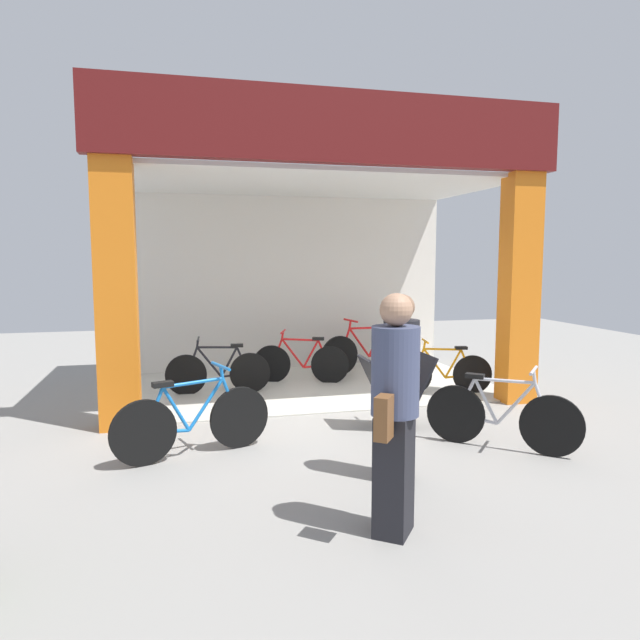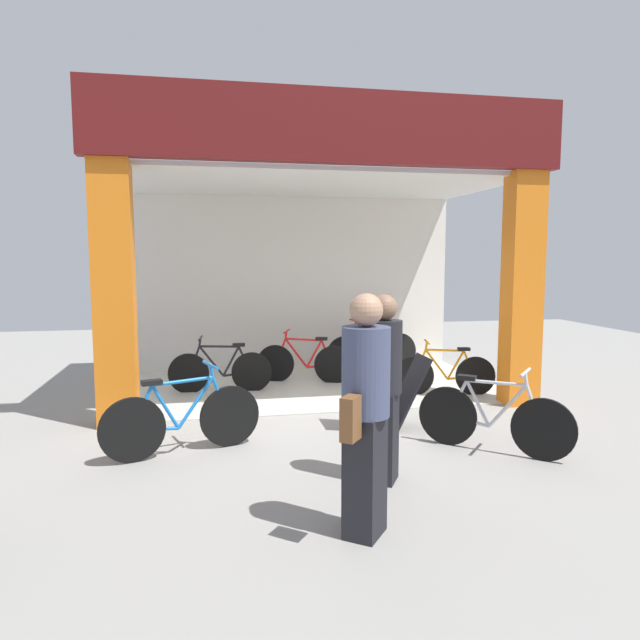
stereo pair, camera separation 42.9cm
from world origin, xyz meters
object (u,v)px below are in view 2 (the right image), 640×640
Objects in this scene: bicycle_inside_3 at (445,374)px; bicycle_parked_1 at (182,419)px; bicycle_inside_2 at (304,362)px; bicycle_inside_0 at (372,352)px; pedestrian_1 at (365,411)px; bicycle_parked_0 at (493,419)px; bicycle_inside_1 at (221,371)px; sandwich_board_sign at (391,392)px; pedestrian_0 at (384,386)px.

bicycle_parked_1 is at bearing -153.18° from bicycle_inside_3.
bicycle_parked_1 is at bearing -120.07° from bicycle_inside_2.
pedestrian_1 is at bearing -106.73° from bicycle_inside_0.
bicycle_inside_2 is at bearing 110.85° from bicycle_parked_0.
bicycle_parked_0 is at bearing -88.79° from bicycle_inside_0.
bicycle_parked_1 is at bearing 170.02° from bicycle_parked_0.
bicycle_inside_3 is (3.26, -0.81, -0.01)m from bicycle_inside_1.
bicycle_parked_0 is 2.43m from pedestrian_1.
bicycle_inside_0 is 4.81m from bicycle_parked_1.
bicycle_inside_1 is at bearing 130.27° from bicycle_parked_0.
bicycle_inside_3 is at bearing 26.82° from bicycle_parked_1.
sandwich_board_sign is (-0.79, 1.03, 0.08)m from bicycle_parked_0.
pedestrian_0 is 1.07m from pedestrian_1.
bicycle_inside_2 is at bearing 59.93° from bicycle_parked_1.
bicycle_inside_1 is at bearing 131.54° from sandwich_board_sign.
bicycle_parked_1 is 0.94× the size of pedestrian_0.
sandwich_board_sign reaches higher than bicycle_inside_2.
sandwich_board_sign is at bearing 127.36° from bicycle_parked_0.
bicycle_parked_1 is 2.55m from pedestrian_1.
bicycle_inside_1 is 4.26m from bicycle_parked_0.
bicycle_parked_0 is (2.75, -3.25, 0.02)m from bicycle_inside_1.
pedestrian_1 is (-0.44, -0.98, 0.05)m from pedestrian_0.
pedestrian_0 is at bearing -110.49° from sandwich_board_sign.
bicycle_inside_2 reaches higher than bicycle_inside_3.
bicycle_inside_0 is 2.84m from bicycle_inside_1.
bicycle_inside_1 is 2.97m from sandwich_board_sign.
bicycle_parked_0 is (1.40, -3.67, 0.01)m from bicycle_inside_2.
pedestrian_1 reaches higher than bicycle_parked_1.
bicycle_parked_1 reaches higher than sandwich_board_sign.
pedestrian_0 is at bearing -105.06° from bicycle_inside_0.
bicycle_inside_0 is at bearing 91.21° from bicycle_parked_0.
pedestrian_1 is at bearing -114.38° from pedestrian_0.
sandwich_board_sign is (-1.30, -1.41, 0.11)m from bicycle_inside_3.
bicycle_parked_0 is at bearing -69.15° from bicycle_inside_2.
pedestrian_1 reaches higher than bicycle_parked_0.
bicycle_inside_1 is at bearing -162.59° from bicycle_inside_2.
bicycle_parked_0 reaches higher than sandwich_board_sign.
bicycle_parked_1 is 0.90× the size of pedestrian_1.
bicycle_inside_3 is 0.90× the size of bicycle_parked_1.
bicycle_inside_1 is at bearing 110.14° from pedestrian_0.
bicycle_parked_1 is (-3.11, -3.66, -0.01)m from bicycle_inside_0.
sandwich_board_sign is at bearing -76.96° from bicycle_inside_2.
bicycle_inside_3 is at bearing 59.52° from pedestrian_1.
pedestrian_0 is (0.03, -4.20, 0.54)m from bicycle_inside_2.
sandwich_board_sign is 1.72m from pedestrian_0.
bicycle_inside_0 is 1.07× the size of bicycle_parked_1.
pedestrian_1 reaches higher than bicycle_inside_3.
bicycle_inside_3 is at bearing 57.66° from pedestrian_0.
bicycle_parked_0 is 1.56m from pedestrian_0.
sandwich_board_sign is (-0.70, -3.20, 0.05)m from bicycle_inside_0.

